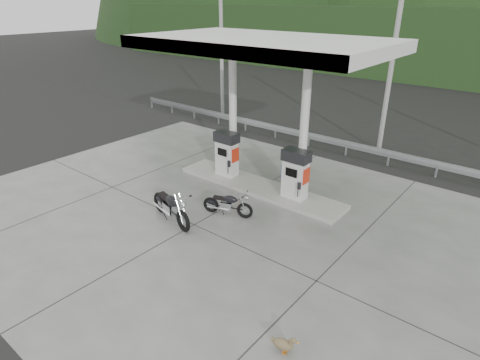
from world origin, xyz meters
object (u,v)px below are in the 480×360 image
Objects in this scene: gas_pump_right at (295,174)px; duck at (283,344)px; gas_pump_left at (227,154)px; motorcycle_right at (228,204)px; motorcycle_left at (171,207)px.

gas_pump_right is 6.97m from duck.
gas_pump_right is at bearing 0.00° from gas_pump_left.
motorcycle_right is at bearing -117.19° from gas_pump_right.
gas_pump_left and gas_pump_right have the same top height.
gas_pump_left is 3.20m from gas_pump_right.
gas_pump_right reaches higher than motorcycle_left.
motorcycle_right is at bearing 128.21° from duck.
duck is (6.68, -5.97, -0.85)m from gas_pump_left.
gas_pump_left reaches higher than duck.
gas_pump_left is 3.25× the size of duck.
motorcycle_left is at bearing -122.02° from gas_pump_right.
motorcycle_left is at bearing -77.53° from gas_pump_left.
motorcycle_right is (2.02, -2.30, -0.65)m from gas_pump_left.
gas_pump_right is at bearing 43.66° from motorcycle_right.
gas_pump_left is at bearing 112.06° from motorcycle_right.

